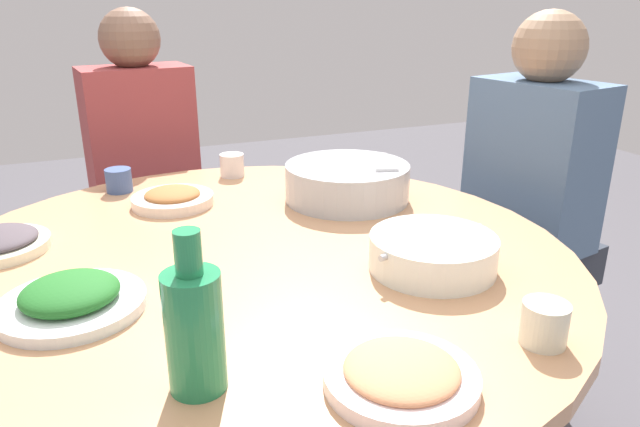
{
  "coord_description": "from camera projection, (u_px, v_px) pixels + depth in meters",
  "views": [
    {
      "loc": [
        -1.06,
        0.29,
        1.24
      ],
      "look_at": [
        0.01,
        -0.16,
        0.81
      ],
      "focal_mm": 32.99,
      "sensor_mm": 36.0,
      "label": 1
    }
  ],
  "objects": [
    {
      "name": "green_bottle",
      "position": [
        194.0,
        327.0,
        0.76
      ],
      "size": [
        0.08,
        0.08,
        0.23
      ],
      "color": "#258250",
      "rests_on": "round_dining_table"
    },
    {
      "name": "tea_cup_far",
      "position": [
        232.0,
        165.0,
        1.7
      ],
      "size": [
        0.07,
        0.07,
        0.07
      ],
      "primitive_type": "cylinder",
      "color": "silver",
      "rests_on": "round_dining_table"
    },
    {
      "name": "stool_for_diner_right",
      "position": [
        511.0,
        342.0,
        1.83
      ],
      "size": [
        0.35,
        0.35,
        0.45
      ],
      "primitive_type": "cylinder",
      "color": "brown",
      "rests_on": "ground"
    },
    {
      "name": "stool_for_diner_left",
      "position": [
        157.0,
        291.0,
        2.15
      ],
      "size": [
        0.3,
        0.3,
        0.45
      ],
      "primitive_type": "cylinder",
      "color": "brown",
      "rests_on": "ground"
    },
    {
      "name": "tea_cup_side",
      "position": [
        119.0,
        180.0,
        1.57
      ],
      "size": [
        0.07,
        0.07,
        0.06
      ],
      "primitive_type": "cylinder",
      "color": "#3B548B",
      "rests_on": "round_dining_table"
    },
    {
      "name": "round_dining_table",
      "position": [
        253.0,
        314.0,
        1.24
      ],
      "size": [
        1.32,
        1.32,
        0.75
      ],
      "color": "#99999E",
      "rests_on": "ground"
    },
    {
      "name": "soup_bowl",
      "position": [
        433.0,
        254.0,
        1.12
      ],
      "size": [
        0.24,
        0.26,
        0.07
      ],
      "color": "white",
      "rests_on": "round_dining_table"
    },
    {
      "name": "diner_left",
      "position": [
        141.0,
        146.0,
        1.96
      ],
      "size": [
        0.37,
        0.36,
        0.76
      ],
      "color": "#2D333D",
      "rests_on": "stool_for_diner_left"
    },
    {
      "name": "dish_shrimp",
      "position": [
        401.0,
        374.0,
        0.78
      ],
      "size": [
        0.21,
        0.21,
        0.04
      ],
      "color": "white",
      "rests_on": "round_dining_table"
    },
    {
      "name": "dish_greens",
      "position": [
        71.0,
        299.0,
        0.97
      ],
      "size": [
        0.24,
        0.24,
        0.06
      ],
      "color": "white",
      "rests_on": "round_dining_table"
    },
    {
      "name": "diner_right",
      "position": [
        533.0,
        175.0,
        1.64
      ],
      "size": [
        0.38,
        0.39,
        0.76
      ],
      "color": "#2D333D",
      "rests_on": "stool_for_diner_right"
    },
    {
      "name": "rice_bowl",
      "position": [
        347.0,
        181.0,
        1.5
      ],
      "size": [
        0.32,
        0.32,
        0.1
      ],
      "color": "#B2B5BA",
      "rests_on": "round_dining_table"
    },
    {
      "name": "tea_cup_near",
      "position": [
        544.0,
        323.0,
        0.88
      ],
      "size": [
        0.07,
        0.07,
        0.07
      ],
      "primitive_type": "cylinder",
      "color": "silver",
      "rests_on": "round_dining_table"
    },
    {
      "name": "dish_stirfry",
      "position": [
        173.0,
        198.0,
        1.47
      ],
      "size": [
        0.2,
        0.2,
        0.04
      ],
      "color": "silver",
      "rests_on": "round_dining_table"
    }
  ]
}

